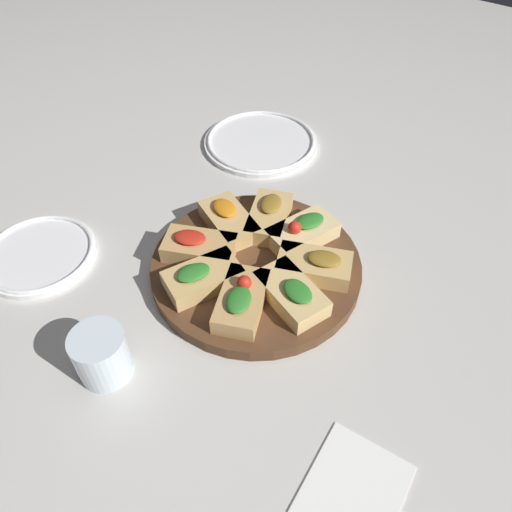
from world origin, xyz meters
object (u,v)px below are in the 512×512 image
at_px(water_glass, 102,355).
at_px(serving_board, 256,267).
at_px(plate_left, 39,254).
at_px(plate_right, 261,141).
at_px(napkin_stack, 354,489).

bearing_deg(water_glass, serving_board, -11.87).
bearing_deg(plate_left, serving_board, -58.74).
height_order(plate_right, napkin_stack, plate_right).
relative_size(plate_left, water_glass, 2.47).
bearing_deg(napkin_stack, water_glass, 100.21).
relative_size(water_glass, napkin_stack, 0.61).
relative_size(serving_board, plate_left, 1.80).
bearing_deg(water_glass, plate_right, 15.04).
distance_m(plate_left, plate_right, 0.53).
xyz_separation_m(plate_right, water_glass, (-0.61, -0.16, 0.03)).
xyz_separation_m(serving_board, plate_left, (-0.20, 0.33, -0.00)).
height_order(serving_board, water_glass, water_glass).
xyz_separation_m(serving_board, napkin_stack, (-0.22, -0.31, -0.01)).
distance_m(serving_board, plate_left, 0.39).
bearing_deg(serving_board, plate_right, 34.91).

